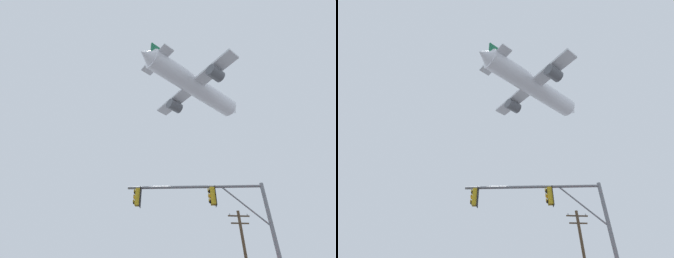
# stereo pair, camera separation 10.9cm
# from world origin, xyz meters

# --- Properties ---
(signal_pole_near) EXTENTS (7.34, 1.13, 6.34)m
(signal_pole_near) POSITION_xyz_m (2.69, 7.26, 4.83)
(signal_pole_near) COLOR slate
(signal_pole_near) RESTS_ON ground
(utility_pole) EXTENTS (2.20, 0.28, 8.37)m
(utility_pole) POSITION_xyz_m (8.24, 18.68, 4.47)
(utility_pole) COLOR brown
(utility_pole) RESTS_ON ground
(airplane) EXTENTS (23.98, 18.68, 7.31)m
(airplane) POSITION_xyz_m (7.43, 28.02, 36.01)
(airplane) COLOR white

